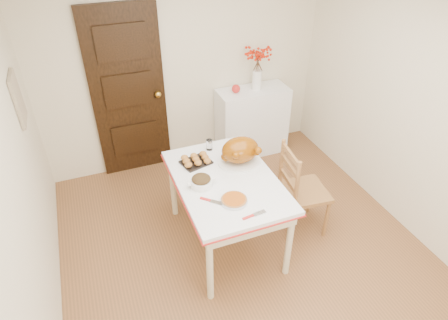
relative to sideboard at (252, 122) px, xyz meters
name	(u,v)px	position (x,y,z in m)	size (l,w,h in m)	color
floor	(249,259)	(-0.82, -1.78, -0.46)	(3.50, 4.00, 0.00)	brown
wall_back	(184,67)	(-0.82, 0.22, 0.79)	(3.50, 0.00, 2.50)	beige
wall_left	(18,207)	(-2.57, -1.78, 0.79)	(0.00, 4.00, 2.50)	beige
wall_right	(424,116)	(0.93, -1.78, 0.79)	(0.00, 4.00, 2.50)	beige
door_back	(129,94)	(-1.52, 0.19, 0.57)	(0.85, 0.06, 2.06)	black
photo_board	(18,99)	(-2.55, -0.58, 1.04)	(0.03, 0.35, 0.45)	#CFBE88
sideboard	(252,122)	(0.00, 0.00, 0.00)	(0.92, 0.41, 0.92)	white
kitchen_table	(226,211)	(-0.95, -1.46, -0.06)	(0.91, 1.34, 0.80)	white
chair_oak	(304,190)	(-0.14, -1.56, 0.05)	(0.45, 0.45, 1.01)	brown
berry_vase	(257,70)	(0.04, 0.00, 0.72)	(0.27, 0.27, 0.52)	white
apple	(236,89)	(-0.24, 0.00, 0.51)	(0.11, 0.11, 0.11)	red
turkey_platter	(240,151)	(-0.73, -1.27, 0.48)	(0.43, 0.34, 0.27)	#934B08
pumpkin_pie	(234,200)	(-1.00, -1.78, 0.37)	(0.23, 0.23, 0.05)	#A74A10
stuffing_dish	(201,181)	(-1.19, -1.47, 0.39)	(0.26, 0.20, 0.10)	#4D391A
rolls_tray	(196,160)	(-1.13, -1.11, 0.38)	(0.27, 0.21, 0.07)	#A16533
pie_server	(254,215)	(-0.92, -2.00, 0.35)	(0.22, 0.06, 0.01)	silver
carving_knife	(215,202)	(-1.16, -1.73, 0.35)	(0.27, 0.06, 0.01)	silver
drinking_glass	(209,145)	(-0.93, -0.93, 0.40)	(0.07, 0.07, 0.11)	white
shaker_pair	(241,142)	(-0.59, -0.99, 0.39)	(0.09, 0.03, 0.09)	white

